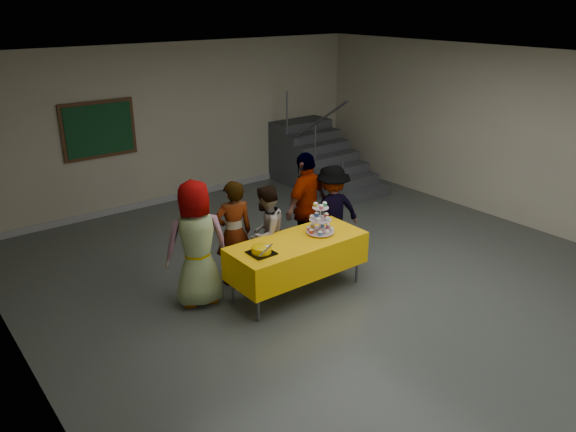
% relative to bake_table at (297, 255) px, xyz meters
% --- Properties ---
extents(room_shell, '(10.00, 10.04, 3.02)m').
position_rel_bake_table_xyz_m(room_shell, '(0.66, -0.57, 1.57)').
color(room_shell, '#4C514C').
rests_on(room_shell, ground).
extents(bake_table, '(1.88, 0.78, 0.77)m').
position_rel_bake_table_xyz_m(bake_table, '(0.00, 0.00, 0.00)').
color(bake_table, '#595960').
rests_on(bake_table, ground).
extents(cupcake_stand, '(0.38, 0.38, 0.44)m').
position_rel_bake_table_xyz_m(cupcake_stand, '(0.39, -0.01, 0.38)').
color(cupcake_stand, silver).
rests_on(cupcake_stand, bake_table).
extents(bear_cake, '(0.32, 0.36, 0.12)m').
position_rel_bake_table_xyz_m(bear_cake, '(-0.61, -0.05, 0.27)').
color(bear_cake, black).
rests_on(bear_cake, bake_table).
extents(schoolchild_a, '(0.92, 0.72, 1.67)m').
position_rel_bake_table_xyz_m(schoolchild_a, '(-1.18, 0.57, 0.28)').
color(schoolchild_a, slate).
rests_on(schoolchild_a, ground).
extents(schoolchild_b, '(0.61, 0.47, 1.49)m').
position_rel_bake_table_xyz_m(schoolchild_b, '(-0.51, 0.76, 0.19)').
color(schoolchild_b, slate).
rests_on(schoolchild_b, ground).
extents(schoolchild_c, '(0.83, 0.75, 1.38)m').
position_rel_bake_table_xyz_m(schoolchild_c, '(-0.09, 0.58, 0.14)').
color(schoolchild_c, slate).
rests_on(schoolchild_c, ground).
extents(schoolchild_d, '(1.06, 0.68, 1.67)m').
position_rel_bake_table_xyz_m(schoolchild_d, '(0.79, 0.77, 0.28)').
color(schoolchild_d, '#5B5C65').
rests_on(schoolchild_d, ground).
extents(schoolchild_e, '(1.02, 0.72, 1.44)m').
position_rel_bake_table_xyz_m(schoolchild_e, '(1.14, 0.60, 0.17)').
color(schoolchild_e, slate).
rests_on(schoolchild_e, ground).
extents(staircase, '(1.30, 2.40, 2.04)m').
position_rel_bake_table_xyz_m(staircase, '(3.35, 3.54, -0.07)').
color(staircase, '#424447').
rests_on(staircase, ground).
extents(noticeboard, '(1.30, 0.05, 1.00)m').
position_rel_bake_table_xyz_m(noticeboard, '(-0.95, 4.37, 1.04)').
color(noticeboard, '#472B16').
rests_on(noticeboard, ground).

